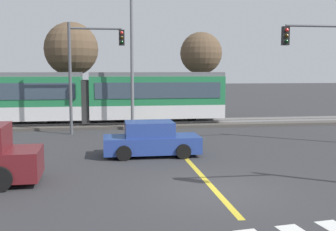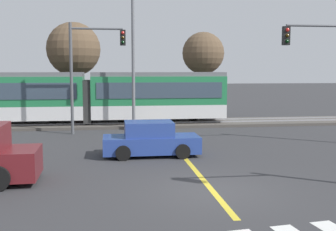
{
  "view_description": "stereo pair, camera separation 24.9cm",
  "coord_description": "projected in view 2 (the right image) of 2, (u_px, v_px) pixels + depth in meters",
  "views": [
    {
      "loc": [
        -3.34,
        -12.49,
        3.77
      ],
      "look_at": [
        -0.43,
        7.24,
        1.6
      ],
      "focal_mm": 45.0,
      "sensor_mm": 36.0,
      "label": 1
    },
    {
      "loc": [
        -3.1,
        -12.52,
        3.77
      ],
      "look_at": [
        -0.43,
        7.24,
        1.6
      ],
      "focal_mm": 45.0,
      "sensor_mm": 36.0,
      "label": 2
    }
  ],
  "objects": [
    {
      "name": "ground_plane",
      "position": [
        213.0,
        191.0,
        13.16
      ],
      "size": [
        200.0,
        200.0,
        0.0
      ],
      "primitive_type": "plane",
      "color": "#333335"
    },
    {
      "name": "track_bed",
      "position": [
        157.0,
        123.0,
        29.01
      ],
      "size": [
        120.0,
        4.0,
        0.18
      ],
      "primitive_type": "cube",
      "color": "#4C4742",
      "rests_on": "ground"
    },
    {
      "name": "rail_near",
      "position": [
        158.0,
        123.0,
        28.28
      ],
      "size": [
        120.0,
        0.08,
        0.1
      ],
      "primitive_type": "cube",
      "color": "#939399",
      "rests_on": "track_bed"
    },
    {
      "name": "rail_far",
      "position": [
        156.0,
        120.0,
        29.7
      ],
      "size": [
        120.0,
        0.08,
        0.1
      ],
      "primitive_type": "cube",
      "color": "#939399",
      "rests_on": "track_bed"
    },
    {
      "name": "light_rail_tram",
      "position": [
        88.0,
        96.0,
        28.17
      ],
      "size": [
        18.5,
        2.64,
        3.43
      ],
      "color": "silver",
      "rests_on": "track_bed"
    },
    {
      "name": "lane_centre_line",
      "position": [
        182.0,
        154.0,
        18.81
      ],
      "size": [
        0.2,
        16.73,
        0.01
      ],
      "primitive_type": "cube",
      "color": "gold",
      "rests_on": "ground"
    },
    {
      "name": "sedan_crossing",
      "position": [
        151.0,
        140.0,
        18.48
      ],
      "size": [
        4.21,
        1.93,
        1.52
      ],
      "color": "#284293",
      "rests_on": "ground"
    },
    {
      "name": "traffic_light_far_left",
      "position": [
        89.0,
        61.0,
        24.46
      ],
      "size": [
        3.25,
        0.38,
        6.47
      ],
      "color": "#515459",
      "rests_on": "ground"
    },
    {
      "name": "traffic_light_mid_right",
      "position": [
        336.0,
        60.0,
        20.79
      ],
      "size": [
        4.25,
        0.38,
        6.48
      ],
      "color": "#515459",
      "rests_on": "ground"
    },
    {
      "name": "street_lamp_centre",
      "position": [
        136.0,
        42.0,
        25.73
      ],
      "size": [
        2.32,
        0.28,
        9.74
      ],
      "color": "slate",
      "rests_on": "ground"
    },
    {
      "name": "bare_tree_west",
      "position": [
        74.0,
        49.0,
        32.04
      ],
      "size": [
        4.08,
        4.08,
        7.38
      ],
      "color": "brown",
      "rests_on": "ground"
    },
    {
      "name": "bare_tree_east",
      "position": [
        203.0,
        54.0,
        33.04
      ],
      "size": [
        3.29,
        3.29,
        6.72
      ],
      "color": "brown",
      "rests_on": "ground"
    }
  ]
}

